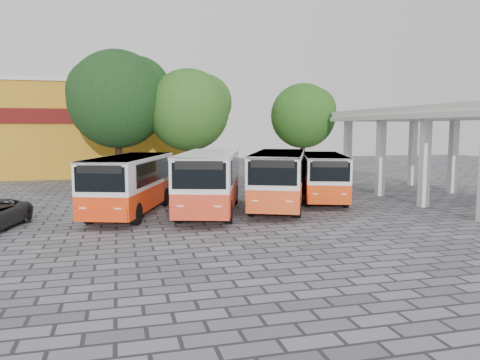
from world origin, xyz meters
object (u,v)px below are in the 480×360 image
object	(u,v)px
bus_far_left	(130,181)
bus_centre_left	(210,178)
bus_centre_right	(279,176)
bus_far_right	(323,174)

from	to	relation	value
bus_far_left	bus_centre_left	world-z (taller)	bus_centre_left
bus_centre_right	bus_far_right	bearing A→B (deg)	51.15
bus_centre_left	bus_far_right	xyz separation A→B (m)	(7.13, 2.19, -0.18)
bus_centre_right	bus_far_right	xyz separation A→B (m)	(3.33, 1.75, -0.15)
bus_centre_left	bus_far_left	bearing A→B (deg)	-171.39
bus_far_left	bus_centre_right	bearing A→B (deg)	18.46
bus_far_left	bus_centre_right	xyz separation A→B (m)	(7.64, -0.11, 0.06)
bus_centre_left	bus_far_right	distance (m)	7.46
bus_centre_right	bus_centre_left	bearing A→B (deg)	-149.93
bus_far_left	bus_far_right	distance (m)	11.09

